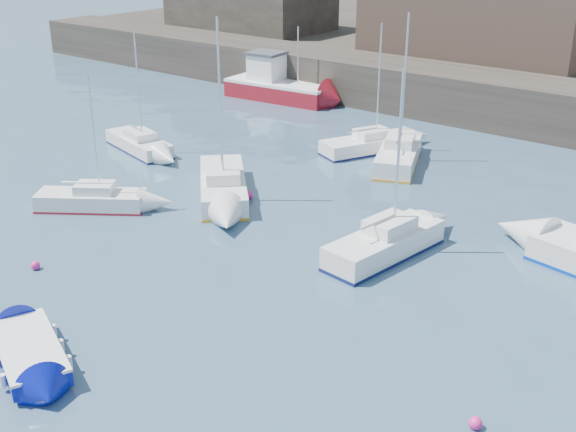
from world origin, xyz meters
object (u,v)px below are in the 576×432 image
Objects in this scene: buoy_mid at (475,428)px; fishing_boat at (277,85)px; sailboat_e at (139,143)px; sailboat_a at (92,200)px; buoy_far at (249,199)px; sailboat_b at (223,185)px; sailboat_c at (385,243)px; buoy_near at (36,269)px; sailboat_f at (399,154)px; blue_dinghy at (29,353)px; sailboat_h at (368,144)px.

fishing_boat is at bearing 137.17° from buoy_mid.
sailboat_a is at bearing -55.25° from sailboat_e.
buoy_far is (-15.52, 8.72, 0.00)m from buoy_mid.
sailboat_c is (9.49, -0.89, 0.01)m from sailboat_b.
sailboat_c is 1.09× the size of sailboat_e.
sailboat_b is at bearing 88.04° from buoy_near.
fishing_boat is at bearing 152.83° from sailboat_f.
sailboat_e is at bearing 124.75° from sailboat_a.
buoy_far is (1.23, 0.44, -0.55)m from sailboat_b.
fishing_boat is (-15.15, 30.49, 0.60)m from blue_dinghy.
buoy_far is at bearing -93.15° from sailboat_h.
sailboat_c is (19.62, -17.52, -0.46)m from fishing_boat.
buoy_far is (9.76, -1.77, -0.44)m from sailboat_e.
sailboat_b reaches higher than fishing_boat.
fishing_boat is at bearing 138.24° from sailboat_c.
sailboat_a is at bearing 133.93° from blue_dinghy.
sailboat_e reaches higher than buoy_mid.
sailboat_b reaches higher than buoy_mid.
sailboat_c is at bearing 17.19° from sailboat_a.
sailboat_f is (14.35, -7.36, -0.46)m from fishing_boat.
buoy_near is at bearing -136.92° from sailboat_c.
fishing_boat is 23.18× the size of buoy_near.
sailboat_f is at bearing -18.90° from sailboat_h.
blue_dinghy is 14.74m from sailboat_b.
fishing_boat is 22.54m from sailboat_a.
sailboat_h is 20.31m from buoy_near.
buoy_mid is at bearing -29.34° from buoy_far.
sailboat_f reaches higher than sailboat_a.
sailboat_e is (1.60, -14.43, -0.58)m from fishing_boat.
buoy_far is at bearing -108.68° from sailboat_f.
sailboat_b is 1.19× the size of sailboat_h.
sailboat_b is 1.25× the size of sailboat_e.
blue_dinghy is 34.06m from fishing_boat.
sailboat_b is at bearing 54.01° from sailboat_a.
sailboat_b reaches higher than sailboat_e.
fishing_boat reaches higher than buoy_near.
buoy_far is (4.81, 5.37, -0.45)m from sailboat_a.
sailboat_a reaches higher than buoy_mid.
buoy_near is 17.19m from buoy_mid.
buoy_far is at bearing 81.47° from buoy_near.
sailboat_e is 18.44× the size of buoy_mid.
sailboat_a is (-8.60, 8.93, 0.03)m from blue_dinghy.
sailboat_c is (13.07, 4.04, 0.11)m from sailboat_a.
sailboat_a is 6.10m from buoy_near.
buoy_near is 0.82× the size of buoy_far.
blue_dinghy is 24.19m from sailboat_h.
sailboat_h is 23.73m from buoy_mid.
sailboat_a is 0.81× the size of sailboat_f.
sailboat_c reaches higher than buoy_mid.
sailboat_f is 21.50× the size of buoy_mid.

